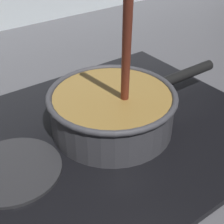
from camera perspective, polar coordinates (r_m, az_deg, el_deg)
name	(u,v)px	position (r m, az deg, el deg)	size (l,w,h in m)	color
ground	(159,174)	(0.59, 8.13, -10.44)	(2.40, 1.60, 0.04)	#4C4C51
hob_plate	(112,130)	(0.64, 0.00, -3.14)	(0.56, 0.48, 0.01)	black
burner_ring	(112,126)	(0.63, 0.00, -2.41)	(0.20, 0.20, 0.01)	#592D0C
spare_burner	(13,170)	(0.57, -16.64, -9.44)	(0.16, 0.16, 0.01)	#262628
cooking_pan	(113,109)	(0.61, 0.15, 0.52)	(0.38, 0.24, 0.35)	#38383D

